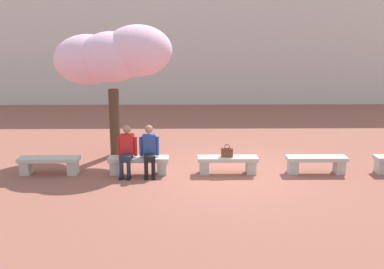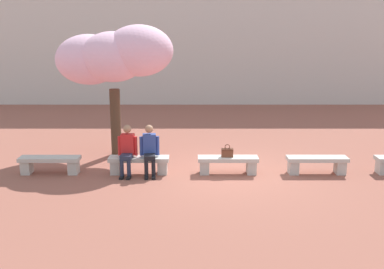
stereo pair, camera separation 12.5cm
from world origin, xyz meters
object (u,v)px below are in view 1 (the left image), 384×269
Objects in this scene: stone_bench_near_east at (316,162)px; cherry_tree_main at (112,57)px; person_seated_right at (149,148)px; stone_bench_near_west at (139,163)px; stone_bench_center at (228,163)px; person_seated_left at (127,148)px; stone_bench_west_end at (49,163)px; handbag at (227,152)px.

cherry_tree_main is (-5.51, 1.91, 2.61)m from stone_bench_near_east.
person_seated_right is 0.34× the size of cherry_tree_main.
stone_bench_near_west is 2.32m from stone_bench_center.
person_seated_left is 3.01m from cherry_tree_main.
stone_bench_near_west is 3.35m from cherry_tree_main.
stone_bench_west_end is at bearing -127.02° from cherry_tree_main.
cherry_tree_main is (-3.17, 1.91, 2.32)m from handbag.
handbag is 0.09× the size of cherry_tree_main.
handbag is at bearing 1.12° from person_seated_left.
handbag reaches higher than stone_bench_center.
stone_bench_west_end is at bearing 178.83° from person_seated_right.
person_seated_left is (-2.60, -0.05, 0.40)m from stone_bench_center.
stone_bench_west_end is 2.07m from person_seated_left.
cherry_tree_main is (1.44, 1.91, 2.61)m from stone_bench_west_end.
stone_bench_near_west and stone_bench_center have the same top height.
cherry_tree_main reaches higher than stone_bench_center.
person_seated_left reaches higher than handbag.
person_seated_left is at bearing -178.82° from stone_bench_center.
stone_bench_near_west is 2.31m from handbag.
person_seated_right is (-4.34, -0.05, 0.40)m from stone_bench_near_east.
stone_bench_center is 0.41× the size of cherry_tree_main.
person_seated_right reaches higher than stone_bench_center.
stone_bench_center is at bearing 1.18° from person_seated_left.
stone_bench_center is at bearing 0.00° from stone_bench_west_end.
handbag is at bearing -172.56° from stone_bench_center.
stone_bench_west_end is at bearing 180.00° from stone_bench_center.
person_seated_right reaches higher than handbag.
handbag is (-0.02, -0.00, 0.28)m from stone_bench_center.
person_seated_left is 1.00× the size of person_seated_right.
cherry_tree_main reaches higher than person_seated_right.
stone_bench_center is at bearing 1.50° from person_seated_right.
person_seated_right is at bearing 0.02° from person_seated_left.
person_seated_right reaches higher than stone_bench_west_end.
cherry_tree_main is at bearing 148.97° from handbag.
stone_bench_west_end is 6.95m from stone_bench_near_east.
person_seated_right is (0.29, -0.05, 0.40)m from stone_bench_near_west.
person_seated_left reaches higher than stone_bench_center.
stone_bench_center is 2.07m from person_seated_right.
stone_bench_center is 1.21× the size of person_seated_right.
stone_bench_west_end is at bearing 180.00° from stone_bench_near_east.
stone_bench_center is 2.63m from person_seated_left.
stone_bench_west_end and stone_bench_near_east have the same top height.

